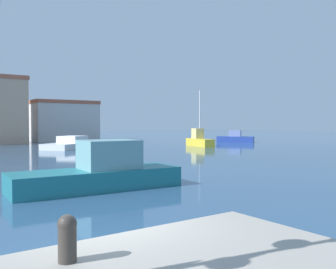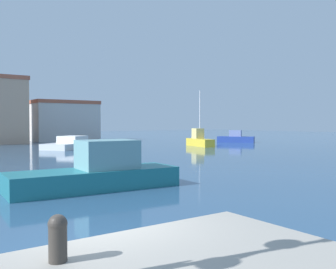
{
  "view_description": "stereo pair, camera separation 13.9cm",
  "coord_description": "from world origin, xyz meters",
  "px_view_note": "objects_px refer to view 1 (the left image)",
  "views": [
    {
      "loc": [
        -2.75,
        -6.11,
        2.64
      ],
      "look_at": [
        18.14,
        23.45,
        1.48
      ],
      "focal_mm": 40.11,
      "sensor_mm": 36.0,
      "label": 1
    },
    {
      "loc": [
        -2.63,
        -6.19,
        2.64
      ],
      "look_at": [
        18.14,
        23.45,
        1.48
      ],
      "focal_mm": 40.11,
      "sensor_mm": 36.0,
      "label": 2
    }
  ],
  "objects_px": {
    "sailboat_yellow_behind_lamppost": "(199,140)",
    "motorboat_white_near_pier": "(74,144)",
    "mooring_bollard": "(67,236)",
    "motorboat_teal_far_right": "(100,172)",
    "motorboat_blue_inner_mooring": "(235,138)"
  },
  "relations": [
    {
      "from": "mooring_bollard",
      "to": "sailboat_yellow_behind_lamppost",
      "type": "bearing_deg",
      "value": 47.44
    },
    {
      "from": "mooring_bollard",
      "to": "motorboat_teal_far_right",
      "type": "bearing_deg",
      "value": 62.7
    },
    {
      "from": "sailboat_yellow_behind_lamppost",
      "to": "motorboat_teal_far_right",
      "type": "distance_m",
      "value": 27.56
    },
    {
      "from": "mooring_bollard",
      "to": "motorboat_white_near_pier",
      "type": "xyz_separation_m",
      "value": [
        12.77,
        32.66,
        -0.77
      ]
    },
    {
      "from": "mooring_bollard",
      "to": "motorboat_white_near_pier",
      "type": "height_order",
      "value": "mooring_bollard"
    },
    {
      "from": "motorboat_white_near_pier",
      "to": "sailboat_yellow_behind_lamppost",
      "type": "bearing_deg",
      "value": -22.65
    },
    {
      "from": "motorboat_teal_far_right",
      "to": "motorboat_white_near_pier",
      "type": "bearing_deg",
      "value": 71.09
    },
    {
      "from": "mooring_bollard",
      "to": "sailboat_yellow_behind_lamppost",
      "type": "xyz_separation_m",
      "value": [
        25.22,
        27.47,
        -0.53
      ]
    },
    {
      "from": "sailboat_yellow_behind_lamppost",
      "to": "motorboat_white_near_pier",
      "type": "distance_m",
      "value": 13.5
    },
    {
      "from": "mooring_bollard",
      "to": "motorboat_teal_far_right",
      "type": "relative_size",
      "value": 0.09
    },
    {
      "from": "mooring_bollard",
      "to": "motorboat_teal_far_right",
      "type": "distance_m",
      "value": 10.24
    },
    {
      "from": "mooring_bollard",
      "to": "motorboat_teal_far_right",
      "type": "height_order",
      "value": "motorboat_teal_far_right"
    },
    {
      "from": "motorboat_white_near_pier",
      "to": "motorboat_blue_inner_mooring",
      "type": "distance_m",
      "value": 21.6
    },
    {
      "from": "motorboat_white_near_pier",
      "to": "motorboat_blue_inner_mooring",
      "type": "relative_size",
      "value": 1.73
    },
    {
      "from": "motorboat_blue_inner_mooring",
      "to": "motorboat_teal_far_right",
      "type": "bearing_deg",
      "value": -143.67
    }
  ]
}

